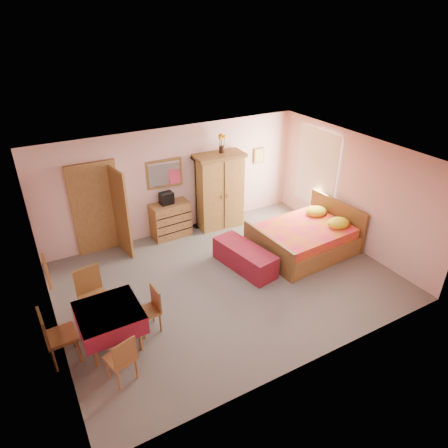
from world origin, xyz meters
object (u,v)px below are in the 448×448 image
chest_of_drawers (171,220)px  wall_mirror (164,174)px  stereo (166,198)px  bed (304,231)px  floor_lamp (196,193)px  bench (245,257)px  dining_table (111,327)px  sunflower_vase (222,143)px  chair_north (95,297)px  chair_east (148,311)px  wardrobe (220,191)px  chair_west (61,335)px  chair_south (120,357)px

chest_of_drawers → wall_mirror: (0.00, 0.21, 1.12)m
stereo → bed: stereo is taller
floor_lamp → bench: size_ratio=1.23×
stereo → dining_table: 3.67m
stereo → sunflower_vase: sunflower_vase is taller
chair_north → dining_table: bearing=84.7°
chest_of_drawers → sunflower_vase: sunflower_vase is taller
bench → chest_of_drawers: bearing=112.5°
dining_table → chair_east: size_ratio=1.19×
stereo → sunflower_vase: size_ratio=0.67×
wardrobe → chair_west: bearing=-144.4°
wardrobe → chair_east: wardrobe is taller
bench → chair_east: bearing=-161.7°
wardrobe → chair_south: size_ratio=2.28×
dining_table → chair_east: (0.63, 0.02, 0.05)m
bench → chair_south: size_ratio=1.80×
chair_west → chest_of_drawers: bearing=130.6°
sunflower_vase → bench: size_ratio=0.30×
chest_of_drawers → wardrobe: bearing=-7.3°
sunflower_vase → dining_table: (-3.62, -2.84, -1.77)m
bench → chair_south: bearing=-153.0°
floor_lamp → dining_table: (-2.97, -2.98, -0.56)m
chair_north → chair_west: bearing=32.0°
sunflower_vase → floor_lamp: bearing=167.7°
bench → chair_west: size_ratio=1.51×
stereo → bench: 2.36m
wardrobe → chair_west: size_ratio=1.91×
chest_of_drawers → wall_mirror: wall_mirror is taller
chair_south → wardrobe: bearing=28.4°
floor_lamp → chair_east: bearing=-128.5°
bed → bench: 1.54m
chest_of_drawers → bed: size_ratio=0.43×
stereo → chair_north: size_ratio=0.30×
chest_of_drawers → wall_mirror: bearing=86.9°
dining_table → chair_south: size_ratio=1.17×
wardrobe → sunflower_vase: sunflower_vase is taller
wardrobe → floor_lamp: bearing=162.0°
floor_lamp → chair_north: (-3.05, -2.30, -0.41)m
stereo → chair_south: (-2.24, -3.65, -0.59)m
wall_mirror → floor_lamp: bearing=-2.7°
chest_of_drawers → chair_east: (-1.59, -2.84, -0.02)m
wardrobe → chair_north: 4.18m
chair_east → chest_of_drawers: bearing=-33.2°
bed → dining_table: bearing=-174.1°
bed → chair_west: size_ratio=2.16×
bench → chair_east: chair_east is taller
bed → chair_west: (-5.33, -0.73, -0.00)m
chest_of_drawers → wardrobe: (1.29, -0.10, 0.51)m
stereo → dining_table: bearing=-126.9°
chair_west → chair_east: bearing=86.6°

